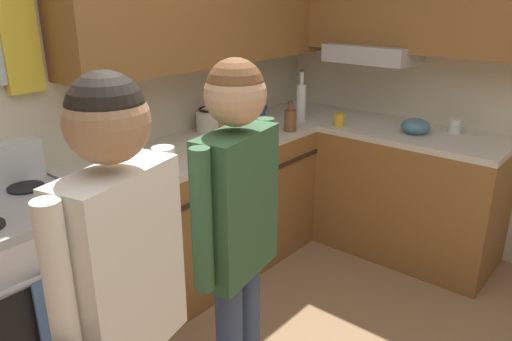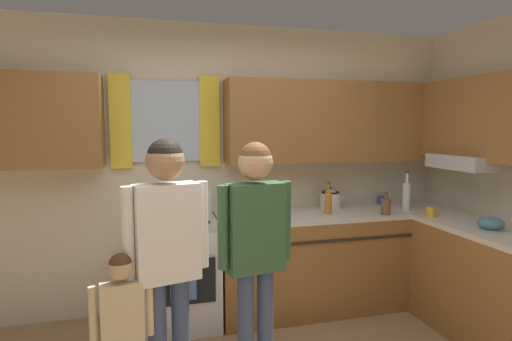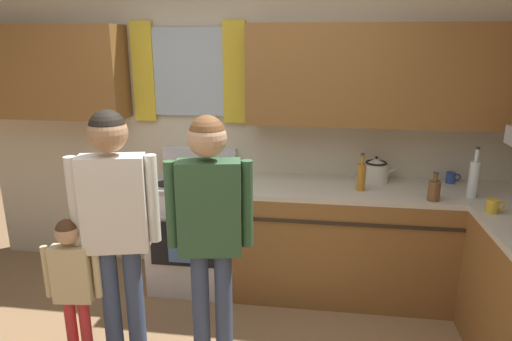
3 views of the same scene
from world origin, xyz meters
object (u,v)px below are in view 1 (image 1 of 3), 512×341
Objects in this scene: mug_ceramic_white at (455,126)px; adult_in_plaid at (237,219)px; bottle_tall_clear at (301,101)px; bottle_oil_amber at (224,126)px; stovetop_kettle at (211,118)px; adult_holding_child at (125,284)px; mug_cobalt_blue at (261,109)px; bottle_squat_brown at (290,120)px; stove_oven at (22,290)px; mixing_bowl at (416,127)px; mug_mustard_yellow at (340,120)px.

mug_ceramic_white is 2.08m from adult_in_plaid.
bottle_oil_amber is at bearing 176.93° from bottle_tall_clear.
bottle_tall_clear is 1.92m from adult_in_plaid.
stovetop_kettle is 0.17× the size of adult_holding_child.
mug_ceramic_white is 0.08× the size of adult_holding_child.
stovetop_kettle is (-0.59, -0.05, 0.05)m from mug_cobalt_blue.
bottle_squat_brown is at bearing 23.29° from adult_holding_child.
adult_holding_child is at bearing 179.30° from mug_ceramic_white.
mug_ceramic_white is (0.67, -0.87, -0.03)m from bottle_squat_brown.
stove_oven is 2.51m from mixing_bowl.
adult_holding_child reaches higher than bottle_tall_clear.
mug_ceramic_white is 1.63m from stovetop_kettle.
adult_in_plaid reaches higher than mug_cobalt_blue.
stovetop_kettle is at bearing 60.82° from bottle_oil_amber.
bottle_tall_clear is 0.70m from stovetop_kettle.
adult_in_plaid is (0.40, -1.02, 0.53)m from stove_oven.
adult_holding_child is (-2.43, -0.16, 0.07)m from mixing_bowl.
stovetop_kettle is (-1.02, 1.27, 0.05)m from mug_ceramic_white.
mug_ceramic_white is at bearing -2.48° from adult_in_plaid.
bottle_tall_clear is 2.92× the size of mug_ceramic_white.
bottle_tall_clear is 3.20× the size of mug_cobalt_blue.
mixing_bowl is at bearing 133.34° from mug_ceramic_white.
adult_holding_child is 1.02× the size of adult_in_plaid.
mixing_bowl is at bearing -21.76° from stove_oven.
mug_cobalt_blue is 2.05m from adult_in_plaid.
adult_holding_child is at bearing -156.71° from bottle_squat_brown.
adult_holding_child is at bearing -173.89° from adult_in_plaid.
adult_holding_child reaches higher than bottle_squat_brown.
adult_in_plaid is at bearing -68.64° from stove_oven.
mug_cobalt_blue is at bearing 5.78° from stove_oven.
adult_holding_child reaches higher than mug_ceramic_white.
stove_oven is 5.74× the size of mixing_bowl.
adult_in_plaid is (-1.06, -1.18, 0.01)m from stovetop_kettle.
mug_cobalt_blue is at bearing 62.37° from bottle_squat_brown.
stove_oven is 8.76× the size of mug_ceramic_white.
mixing_bowl is (0.83, -1.07, -0.05)m from stovetop_kettle.
mixing_bowl is at bearing 3.84° from adult_holding_child.
stove_oven is 4.02× the size of stovetop_kettle.
adult_in_plaid is (-1.41, -0.78, 0.03)m from bottle_squat_brown.
adult_holding_child is (-1.60, -1.24, 0.02)m from stovetop_kettle.
mug_mustard_yellow reaches higher than mug_cobalt_blue.
bottle_squat_brown is 0.51m from bottle_oil_amber.
adult_holding_child is at bearing -176.16° from mixing_bowl.
adult_holding_child is (-1.95, -0.84, 0.04)m from bottle_squat_brown.
bottle_tall_clear is 0.35m from mug_cobalt_blue.
adult_in_plaid reaches higher than mixing_bowl.
mixing_bowl is (0.97, -0.83, -0.06)m from bottle_oil_amber.
stove_oven is 9.58× the size of mug_cobalt_blue.
stovetop_kettle is at bearing 128.80° from mug_ceramic_white.
bottle_tall_clear is 1.06m from mug_ceramic_white.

